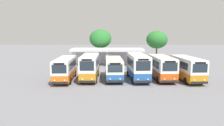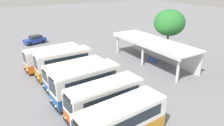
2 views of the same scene
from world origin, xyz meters
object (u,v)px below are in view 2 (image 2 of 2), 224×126
at_px(city_bus_far_end_green, 121,121).
at_px(waiting_chair_second_from_end, 153,60).
at_px(city_bus_fifth_blue, 105,98).
at_px(waiting_chair_middle_seat, 155,62).
at_px(city_bus_nearest_orange, 52,57).
at_px(parked_car_flank, 35,40).
at_px(city_bus_fourth_amber, 86,83).
at_px(city_bus_second_in_row, 64,62).
at_px(waiting_chair_end_by_column, 149,59).
at_px(city_bus_middle_cream, 75,73).

bearing_deg(city_bus_far_end_green, waiting_chair_second_from_end, 130.33).
height_order(city_bus_fifth_blue, waiting_chair_middle_seat, city_bus_fifth_blue).
relative_size(city_bus_nearest_orange, parked_car_flank, 1.71).
xyz_separation_m(parked_car_flank, waiting_chair_second_from_end, (19.96, 12.46, -0.30)).
xyz_separation_m(city_bus_fourth_amber, waiting_chair_second_from_end, (-4.27, 12.70, -1.42)).
xyz_separation_m(city_bus_second_in_row, city_bus_fifth_blue, (10.06, 0.22, -0.11)).
bearing_deg(waiting_chair_end_by_column, city_bus_nearest_orange, -111.22).
bearing_deg(city_bus_nearest_orange, parked_car_flank, 177.22).
bearing_deg(city_bus_middle_cream, city_bus_fourth_amber, -2.61).
relative_size(city_bus_nearest_orange, city_bus_far_end_green, 1.01).
distance_m(city_bus_fourth_amber, waiting_chair_end_by_column, 13.64).
xyz_separation_m(city_bus_nearest_orange, waiting_chair_middle_seat, (6.50, 13.04, -1.20)).
bearing_deg(city_bus_nearest_orange, waiting_chair_end_by_column, 68.78).
distance_m(city_bus_middle_cream, city_bus_far_end_green, 10.06).
relative_size(city_bus_far_end_green, waiting_chair_end_by_column, 8.64).
xyz_separation_m(city_bus_fourth_amber, city_bus_fifth_blue, (3.35, 0.27, -0.14)).
xyz_separation_m(city_bus_second_in_row, waiting_chair_end_by_column, (1.72, 12.57, -1.39)).
distance_m(city_bus_fourth_amber, city_bus_far_end_green, 6.71).
height_order(city_bus_middle_cream, city_bus_far_end_green, city_bus_far_end_green).
distance_m(city_bus_fourth_amber, parked_car_flank, 24.25).
xyz_separation_m(city_bus_second_in_row, city_bus_far_end_green, (13.41, -0.26, -0.14)).
bearing_deg(waiting_chair_middle_seat, waiting_chair_end_by_column, 179.33).
relative_size(city_bus_fourth_amber, waiting_chair_end_by_column, 8.34).
relative_size(city_bus_nearest_orange, waiting_chair_middle_seat, 8.69).
xyz_separation_m(city_bus_middle_cream, waiting_chair_second_from_end, (-0.92, 12.55, -1.15)).
xyz_separation_m(waiting_chair_end_by_column, waiting_chair_middle_seat, (1.43, -0.02, 0.00)).
xyz_separation_m(parked_car_flank, waiting_chair_end_by_column, (19.24, 12.37, -0.30)).
bearing_deg(city_bus_fourth_amber, city_bus_far_end_green, -1.88).
bearing_deg(parked_car_flank, waiting_chair_end_by_column, 32.74).
relative_size(city_bus_nearest_orange, city_bus_middle_cream, 1.06).
relative_size(city_bus_nearest_orange, waiting_chair_end_by_column, 8.69).
relative_size(city_bus_fifth_blue, waiting_chair_second_from_end, 8.39).
distance_m(city_bus_middle_cream, city_bus_fourth_amber, 3.37).
xyz_separation_m(city_bus_fourth_amber, city_bus_far_end_green, (6.70, -0.22, -0.17)).
distance_m(city_bus_fourth_amber, waiting_chair_middle_seat, 13.17).
height_order(city_bus_middle_cream, waiting_chair_second_from_end, city_bus_middle_cream).
bearing_deg(city_bus_far_end_green, waiting_chair_end_by_column, 132.32).
height_order(city_bus_second_in_row, city_bus_fourth_amber, city_bus_fourth_amber).
bearing_deg(city_bus_fourth_amber, waiting_chair_end_by_column, 111.57).
xyz_separation_m(city_bus_far_end_green, waiting_chair_second_from_end, (-10.97, 12.93, -1.25)).
xyz_separation_m(city_bus_middle_cream, parked_car_flank, (-20.87, 0.10, -0.84)).
height_order(city_bus_middle_cream, city_bus_fifth_blue, city_bus_fifth_blue).
bearing_deg(city_bus_second_in_row, parked_car_flank, 179.33).
xyz_separation_m(city_bus_fifth_blue, waiting_chair_middle_seat, (-6.90, 12.33, -1.27)).
relative_size(city_bus_fourth_amber, city_bus_far_end_green, 0.96).
distance_m(city_bus_fifth_blue, waiting_chair_second_from_end, 14.64).
bearing_deg(city_bus_far_end_green, city_bus_second_in_row, 178.87).
relative_size(parked_car_flank, waiting_chair_second_from_end, 5.08).
bearing_deg(waiting_chair_middle_seat, city_bus_far_end_green, -51.34).
bearing_deg(city_bus_fourth_amber, city_bus_fifth_blue, 4.57).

